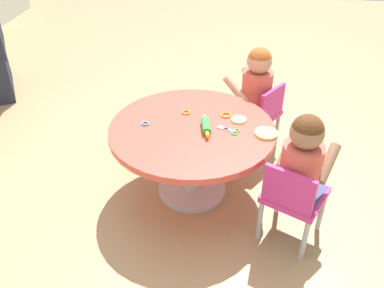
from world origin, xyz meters
name	(u,v)px	position (x,y,z in m)	size (l,w,h in m)	color
ground_plane	(192,190)	(0.00, 0.00, 0.00)	(10.00, 10.00, 0.00)	tan
craft_table	(192,141)	(0.00, 0.00, 0.39)	(0.99, 0.99, 0.49)	silver
child_chair_left	(293,197)	(-0.35, -0.58, 0.31)	(0.41, 0.41, 0.54)	#B7B7BC
seated_child_left	(302,159)	(-0.31, -0.60, 0.53)	(0.43, 0.40, 0.51)	#3F4772
child_chair_right	(258,114)	(0.53, -0.42, 0.31)	(0.42, 0.42, 0.54)	#B7B7BC
seated_child_right	(257,83)	(0.55, -0.39, 0.53)	(0.42, 0.44, 0.51)	#3F4772
rolling_pin	(206,126)	(-0.02, -0.08, 0.52)	(0.23, 0.07, 0.05)	green
craft_scissors	(231,131)	(-0.02, -0.23, 0.50)	(0.11, 0.14, 0.01)	silver
playdough_blob_0	(266,133)	(-0.04, -0.43, 0.50)	(0.13, 0.13, 0.02)	#F2CC72
playdough_blob_1	(239,120)	(0.10, -0.27, 0.50)	(0.09, 0.09, 0.01)	#F2CC72
cookie_cutter_0	(145,124)	(0.00, 0.28, 0.50)	(0.05, 0.05, 0.01)	#3F99D8
cookie_cutter_1	(186,112)	(0.16, 0.06, 0.50)	(0.06, 0.06, 0.01)	orange
cookie_cutter_2	(226,115)	(0.15, -0.20, 0.50)	(0.07, 0.07, 0.01)	orange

